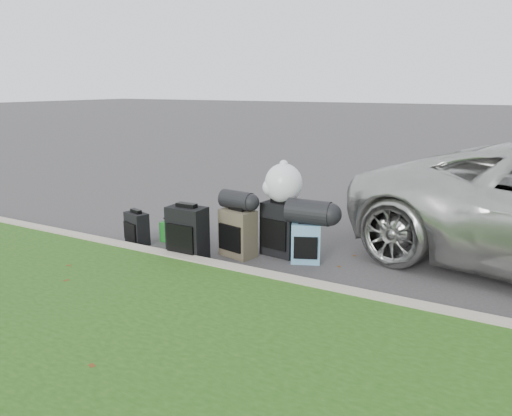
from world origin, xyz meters
The scene contains 12 objects.
ground centered at (0.00, 0.00, 0.00)m, with size 120.00×120.00×0.00m, color #383535.
curb centered at (0.00, -1.00, 0.07)m, with size 120.00×0.18×0.15m, color #9E937F.
suitcase_small_black centered at (-1.62, -0.56, 0.23)m, with size 0.37×0.20×0.46m, color black.
suitcase_large_black_left centered at (-0.57, -0.76, 0.36)m, with size 0.49×0.30×0.71m, color black.
suitcase_olive centered at (-0.10, -0.30, 0.31)m, with size 0.46×0.29×0.63m, color #3D3728.
suitcase_teal centered at (0.79, -0.09, 0.26)m, with size 0.36×0.22×0.52m, color teal.
suitcase_large_black_right centered at (0.37, 0.02, 0.36)m, with size 0.48×0.29×0.71m, color black.
tote_green centered at (-1.28, -0.22, 0.15)m, with size 0.26×0.21×0.29m, color #186D1E.
tote_navy centered at (-0.98, -0.22, 0.17)m, with size 0.32×0.25×0.34m, color #1B1753.
duffel_left centered at (-0.14, -0.25, 0.75)m, with size 0.25×0.25×0.46m, color black.
duffel_right centered at (0.82, -0.09, 0.67)m, with size 0.31×0.31×0.55m, color black.
trash_bag centered at (0.38, 0.09, 0.96)m, with size 0.50×0.50×0.50m, color silver.
Camera 1 is at (3.20, -5.68, 2.21)m, focal length 35.00 mm.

